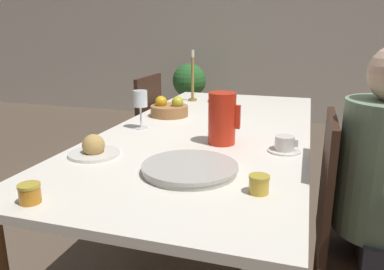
{
  "coord_description": "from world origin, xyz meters",
  "views": [
    {
      "loc": [
        0.45,
        -1.77,
        1.2
      ],
      "look_at": [
        0.0,
        -0.32,
        0.77
      ],
      "focal_mm": 35.0,
      "sensor_mm": 36.0,
      "label": 1
    }
  ],
  "objects_px": {
    "teacup_across": "(226,116)",
    "serving_tray": "(190,168)",
    "jam_jar_amber": "(259,183)",
    "bread_plate": "(94,149)",
    "chair_person_side": "(357,234)",
    "red_pitcher": "(222,118)",
    "candlestick_tall": "(193,81)",
    "teacup_near_person": "(284,145)",
    "chair_opposite": "(134,138)",
    "jam_jar_red": "(30,192)",
    "fruit_bowl": "(169,109)",
    "wine_glass_water": "(140,101)",
    "potted_plant": "(189,85)"
  },
  "relations": [
    {
      "from": "wine_glass_water",
      "to": "fruit_bowl",
      "type": "distance_m",
      "value": 0.33
    },
    {
      "from": "bread_plate",
      "to": "jam_jar_amber",
      "type": "xyz_separation_m",
      "value": [
        0.67,
        -0.17,
        0.01
      ]
    },
    {
      "from": "chair_opposite",
      "to": "candlestick_tall",
      "type": "bearing_deg",
      "value": -57.4
    },
    {
      "from": "jam_jar_amber",
      "to": "fruit_bowl",
      "type": "bearing_deg",
      "value": 124.58
    },
    {
      "from": "wine_glass_water",
      "to": "teacup_across",
      "type": "height_order",
      "value": "wine_glass_water"
    },
    {
      "from": "teacup_near_person",
      "to": "chair_person_side",
      "type": "bearing_deg",
      "value": -28.28
    },
    {
      "from": "jam_jar_amber",
      "to": "bread_plate",
      "type": "bearing_deg",
      "value": 166.01
    },
    {
      "from": "wine_glass_water",
      "to": "chair_person_side",
      "type": "bearing_deg",
      "value": -17.95
    },
    {
      "from": "teacup_near_person",
      "to": "red_pitcher",
      "type": "bearing_deg",
      "value": 172.77
    },
    {
      "from": "chair_opposite",
      "to": "teacup_near_person",
      "type": "xyz_separation_m",
      "value": [
        1.05,
        -0.75,
        0.27
      ]
    },
    {
      "from": "jam_jar_amber",
      "to": "candlestick_tall",
      "type": "xyz_separation_m",
      "value": [
        -0.65,
        1.42,
        0.11
      ]
    },
    {
      "from": "chair_person_side",
      "to": "serving_tray",
      "type": "distance_m",
      "value": 0.66
    },
    {
      "from": "bread_plate",
      "to": "candlestick_tall",
      "type": "xyz_separation_m",
      "value": [
        0.02,
        1.25,
        0.11
      ]
    },
    {
      "from": "red_pitcher",
      "to": "teacup_across",
      "type": "height_order",
      "value": "red_pitcher"
    },
    {
      "from": "teacup_near_person",
      "to": "jam_jar_red",
      "type": "xyz_separation_m",
      "value": [
        -0.66,
        -0.7,
        0.0
      ]
    },
    {
      "from": "teacup_across",
      "to": "candlestick_tall",
      "type": "relative_size",
      "value": 0.38
    },
    {
      "from": "candlestick_tall",
      "to": "red_pitcher",
      "type": "bearing_deg",
      "value": -65.91
    },
    {
      "from": "chair_person_side",
      "to": "jam_jar_red",
      "type": "xyz_separation_m",
      "value": [
        -0.95,
        -0.54,
        0.28
      ]
    },
    {
      "from": "bread_plate",
      "to": "jam_jar_red",
      "type": "distance_m",
      "value": 0.43
    },
    {
      "from": "wine_glass_water",
      "to": "jam_jar_red",
      "type": "height_order",
      "value": "wine_glass_water"
    },
    {
      "from": "chair_person_side",
      "to": "jam_jar_red",
      "type": "height_order",
      "value": "chair_person_side"
    },
    {
      "from": "bread_plate",
      "to": "jam_jar_red",
      "type": "relative_size",
      "value": 3.13
    },
    {
      "from": "serving_tray",
      "to": "chair_person_side",
      "type": "bearing_deg",
      "value": 17.32
    },
    {
      "from": "chair_person_side",
      "to": "wine_glass_water",
      "type": "xyz_separation_m",
      "value": [
        -1.0,
        0.32,
        0.39
      ]
    },
    {
      "from": "potted_plant",
      "to": "teacup_across",
      "type": "bearing_deg",
      "value": -68.37
    },
    {
      "from": "chair_person_side",
      "to": "fruit_bowl",
      "type": "bearing_deg",
      "value": -123.28
    },
    {
      "from": "potted_plant",
      "to": "jam_jar_amber",
      "type": "bearing_deg",
      "value": -69.23
    },
    {
      "from": "chair_opposite",
      "to": "red_pitcher",
      "type": "relative_size",
      "value": 4.06
    },
    {
      "from": "teacup_near_person",
      "to": "fruit_bowl",
      "type": "bearing_deg",
      "value": 144.76
    },
    {
      "from": "bread_plate",
      "to": "teacup_near_person",
      "type": "bearing_deg",
      "value": 20.71
    },
    {
      "from": "potted_plant",
      "to": "chair_person_side",
      "type": "bearing_deg",
      "value": -62.82
    },
    {
      "from": "candlestick_tall",
      "to": "potted_plant",
      "type": "xyz_separation_m",
      "value": [
        -0.7,
        2.14,
        -0.35
      ]
    },
    {
      "from": "chair_opposite",
      "to": "fruit_bowl",
      "type": "relative_size",
      "value": 4.23
    },
    {
      "from": "potted_plant",
      "to": "candlestick_tall",
      "type": "bearing_deg",
      "value": -71.82
    },
    {
      "from": "chair_opposite",
      "to": "jam_jar_amber",
      "type": "xyz_separation_m",
      "value": [
        1.0,
        -1.19,
        0.28
      ]
    },
    {
      "from": "teacup_across",
      "to": "serving_tray",
      "type": "height_order",
      "value": "teacup_across"
    },
    {
      "from": "serving_tray",
      "to": "jam_jar_amber",
      "type": "distance_m",
      "value": 0.27
    },
    {
      "from": "chair_opposite",
      "to": "candlestick_tall",
      "type": "xyz_separation_m",
      "value": [
        0.35,
        0.23,
        0.38
      ]
    },
    {
      "from": "teacup_near_person",
      "to": "serving_tray",
      "type": "height_order",
      "value": "teacup_near_person"
    },
    {
      "from": "teacup_near_person",
      "to": "teacup_across",
      "type": "relative_size",
      "value": 1.0
    },
    {
      "from": "serving_tray",
      "to": "potted_plant",
      "type": "height_order",
      "value": "potted_plant"
    },
    {
      "from": "chair_person_side",
      "to": "red_pitcher",
      "type": "relative_size",
      "value": 4.06
    },
    {
      "from": "teacup_near_person",
      "to": "candlestick_tall",
      "type": "distance_m",
      "value": 1.2
    },
    {
      "from": "serving_tray",
      "to": "bread_plate",
      "type": "height_order",
      "value": "bread_plate"
    },
    {
      "from": "red_pitcher",
      "to": "fruit_bowl",
      "type": "relative_size",
      "value": 1.04
    },
    {
      "from": "wine_glass_water",
      "to": "fruit_bowl",
      "type": "relative_size",
      "value": 0.89
    },
    {
      "from": "chair_person_side",
      "to": "red_pitcher",
      "type": "xyz_separation_m",
      "value": [
        -0.55,
        0.19,
        0.36
      ]
    },
    {
      "from": "teacup_near_person",
      "to": "jam_jar_amber",
      "type": "xyz_separation_m",
      "value": [
        -0.05,
        -0.44,
        0.0
      ]
    },
    {
      "from": "bread_plate",
      "to": "candlestick_tall",
      "type": "bearing_deg",
      "value": 88.9
    },
    {
      "from": "chair_person_side",
      "to": "red_pitcher",
      "type": "height_order",
      "value": "red_pitcher"
    }
  ]
}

